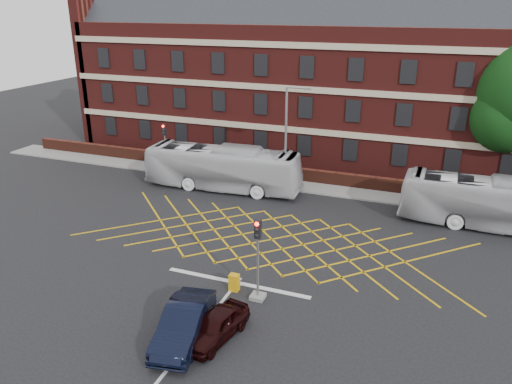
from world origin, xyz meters
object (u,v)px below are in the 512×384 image
(traffic_light_near, at_px, (258,267))
(direction_signs, at_px, (170,155))
(car_navy, at_px, (184,323))
(car_maroon, at_px, (215,326))
(bus_right, at_px, (496,204))
(bus_left, at_px, (223,168))
(street_lamp, at_px, (286,160))
(utility_cabinet, at_px, (234,282))
(traffic_light_far, at_px, (166,153))

(traffic_light_near, height_order, direction_signs, traffic_light_near)
(car_navy, bearing_deg, car_maroon, 12.25)
(bus_right, distance_m, traffic_light_near, 17.48)
(bus_left, distance_m, street_lamp, 5.13)
(bus_right, distance_m, street_lamp, 14.53)
(bus_left, xyz_separation_m, car_navy, (6.29, -17.68, -0.92))
(bus_left, distance_m, utility_cabinet, 14.98)
(bus_right, height_order, utility_cabinet, bus_right)
(bus_right, xyz_separation_m, street_lamp, (-14.46, 0.82, 1.10))
(car_navy, distance_m, direction_signs, 23.78)
(bus_left, bearing_deg, street_lamp, -86.74)
(car_navy, xyz_separation_m, traffic_light_far, (-12.42, 19.45, 0.97))
(traffic_light_near, bearing_deg, bus_right, 49.67)
(traffic_light_far, xyz_separation_m, street_lamp, (11.12, -1.21, 1.00))
(car_navy, distance_m, street_lamp, 18.39)
(utility_cabinet, bearing_deg, bus_left, 116.88)
(bus_right, distance_m, utility_cabinet, 18.25)
(bus_left, bearing_deg, car_navy, -163.50)
(bus_left, distance_m, car_navy, 18.79)
(traffic_light_near, height_order, street_lamp, street_lamp)
(car_maroon, height_order, utility_cabinet, car_maroon)
(car_navy, bearing_deg, direction_signs, 111.19)
(car_maroon, bearing_deg, street_lamp, 109.11)
(car_navy, relative_size, car_maroon, 1.28)
(traffic_light_near, bearing_deg, traffic_light_far, 132.91)
(car_navy, height_order, street_lamp, street_lamp)
(car_navy, bearing_deg, utility_cabinet, 73.43)
(bus_right, xyz_separation_m, utility_cabinet, (-12.70, -13.06, -1.21))
(car_maroon, bearing_deg, direction_signs, 135.85)
(traffic_light_far, bearing_deg, car_maroon, -54.16)
(car_navy, relative_size, traffic_light_far, 1.12)
(traffic_light_near, relative_size, utility_cabinet, 4.69)
(bus_right, xyz_separation_m, traffic_light_far, (-25.58, 2.03, 0.10))
(car_maroon, relative_size, street_lamp, 0.46)
(car_maroon, bearing_deg, traffic_light_near, 91.43)
(bus_left, height_order, street_lamp, street_lamp)
(traffic_light_far, distance_m, street_lamp, 11.23)
(car_navy, distance_m, traffic_light_near, 4.60)
(traffic_light_far, bearing_deg, direction_signs, 96.08)
(car_maroon, distance_m, direction_signs, 24.04)
(utility_cabinet, bearing_deg, bus_right, 45.80)
(bus_right, relative_size, car_maroon, 3.18)
(car_maroon, xyz_separation_m, direction_signs, (-13.76, 19.70, 0.74))
(bus_left, xyz_separation_m, utility_cabinet, (6.75, -13.32, -1.25))
(bus_right, relative_size, direction_signs, 5.43)
(street_lamp, bearing_deg, car_navy, -85.92)
(traffic_light_near, xyz_separation_m, utility_cabinet, (-1.39, 0.27, -1.31))
(bus_right, distance_m, direction_signs, 25.82)
(bus_right, bearing_deg, car_maroon, 145.22)
(bus_right, height_order, traffic_light_near, traffic_light_near)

